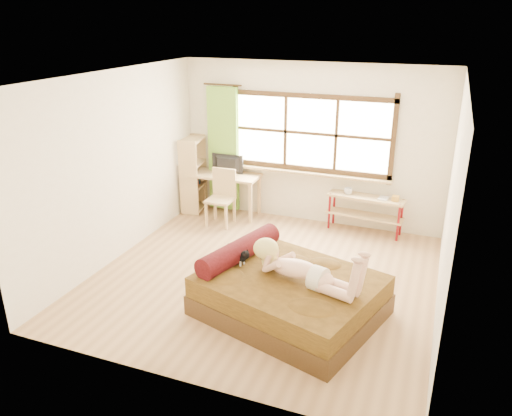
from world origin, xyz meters
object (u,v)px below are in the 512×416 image
at_px(desk, 225,180).
at_px(chair, 222,194).
at_px(bed, 287,293).
at_px(woman, 302,258).
at_px(kitten, 237,255).
at_px(bookshelf, 193,174).
at_px(pipe_shelf, 366,206).

distance_m(desk, chair, 0.40).
relative_size(bed, woman, 1.70).
relative_size(kitten, desk, 0.24).
bearing_deg(bed, chair, 146.36).
bearing_deg(bed, desk, 143.68).
bearing_deg(desk, woman, -51.97).
xyz_separation_m(bed, kitten, (-0.67, 0.09, 0.35)).
bearing_deg(kitten, desk, 133.99).
distance_m(kitten, bookshelf, 3.24).
bearing_deg(kitten, pipe_shelf, 83.57).
height_order(desk, pipe_shelf, desk).
bearing_deg(bed, pipe_shelf, 96.97).
xyz_separation_m(desk, bookshelf, (-0.64, 0.01, 0.03)).
bearing_deg(chair, desk, 104.37).
xyz_separation_m(desk, pipe_shelf, (2.47, 0.12, -0.20)).
bearing_deg(pipe_shelf, kitten, -107.62).
distance_m(bed, kitten, 0.76).
height_order(bed, kitten, bed).
xyz_separation_m(woman, kitten, (-0.87, 0.15, -0.18)).
height_order(kitten, desk, desk).
xyz_separation_m(bed, desk, (-2.00, 2.66, 0.39)).
height_order(woman, chair, woman).
bearing_deg(bookshelf, bed, -54.28).
bearing_deg(woman, desk, 145.63).
bearing_deg(chair, bed, -51.25).
relative_size(bed, desk, 1.93).
xyz_separation_m(bed, woman, (0.20, -0.06, 0.53)).
bearing_deg(desk, bookshelf, 178.48).
distance_m(bed, chair, 2.99).
relative_size(woman, pipe_shelf, 1.10).
height_order(woman, desk, woman).
distance_m(kitten, chair, 2.52).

